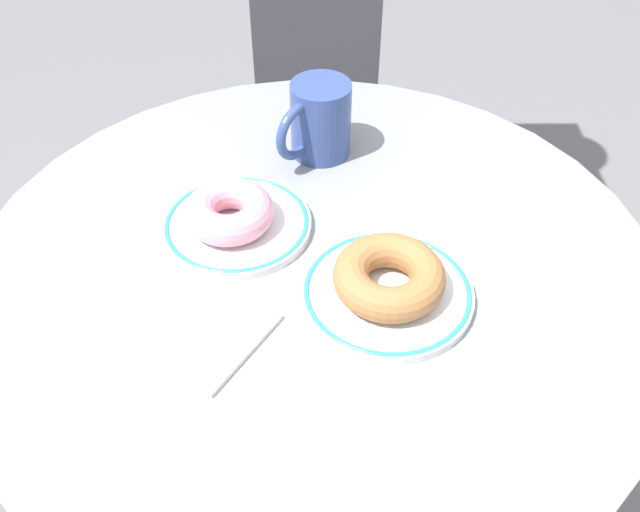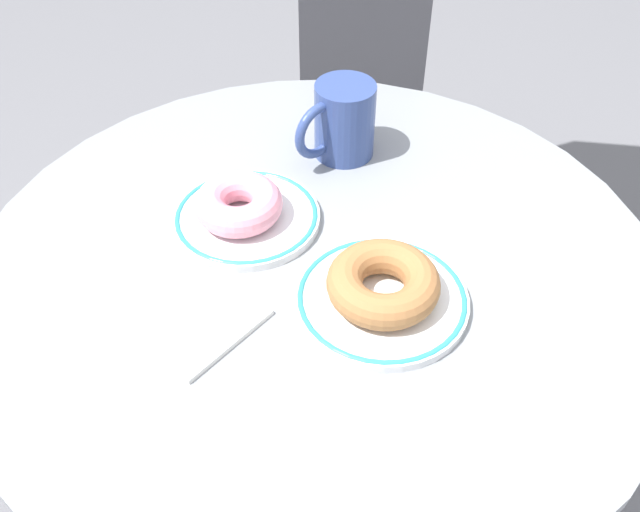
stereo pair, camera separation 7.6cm
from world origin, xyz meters
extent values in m
cylinder|color=gray|center=(0.00, 0.00, 0.71)|extent=(0.77, 0.77, 0.02)
cylinder|color=gray|center=(0.00, 0.00, 0.36)|extent=(0.06, 0.06, 0.67)
cylinder|color=white|center=(-0.09, -0.04, 0.72)|extent=(0.17, 0.17, 0.01)
torus|color=teal|center=(-0.09, -0.04, 0.72)|extent=(0.17, 0.17, 0.01)
cylinder|color=white|center=(0.09, 0.02, 0.72)|extent=(0.18, 0.18, 0.01)
torus|color=teal|center=(0.09, 0.02, 0.72)|extent=(0.18, 0.18, 0.01)
torus|color=pink|center=(-0.10, -0.05, 0.74)|extent=(0.14, 0.14, 0.04)
torus|color=#A36B3D|center=(0.09, 0.02, 0.74)|extent=(0.14, 0.14, 0.04)
cube|color=white|center=(0.00, -0.16, 0.72)|extent=(0.17, 0.15, 0.01)
cylinder|color=#334784|center=(-0.15, 0.13, 0.76)|extent=(0.08, 0.08, 0.10)
torus|color=#334784|center=(-0.14, 0.09, 0.77)|extent=(0.03, 0.08, 0.08)
cube|color=#3D3D42|center=(-0.56, 0.46, 0.46)|extent=(0.40, 0.38, 0.91)
camera|label=1|loc=(0.44, -0.35, 1.26)|focal=39.66mm
camera|label=2|loc=(0.49, -0.29, 1.26)|focal=39.66mm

